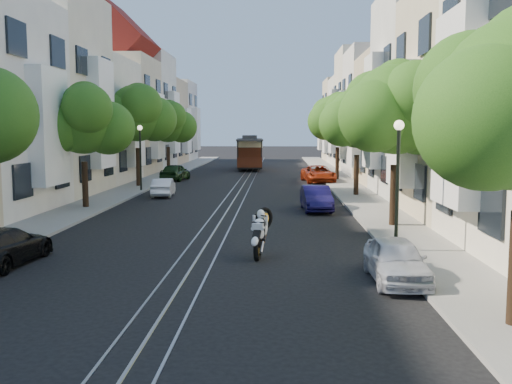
# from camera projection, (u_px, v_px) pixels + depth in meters

# --- Properties ---
(ground) EXTENTS (200.00, 200.00, 0.00)m
(ground) POSITION_uv_depth(u_px,v_px,m) (244.00, 184.00, 42.44)
(ground) COLOR black
(ground) RESTS_ON ground
(sidewalk_east) EXTENTS (2.50, 80.00, 0.12)m
(sidewalk_east) POSITION_uv_depth(u_px,v_px,m) (342.00, 183.00, 42.16)
(sidewalk_east) COLOR gray
(sidewalk_east) RESTS_ON ground
(sidewalk_west) EXTENTS (2.50, 80.00, 0.12)m
(sidewalk_west) POSITION_uv_depth(u_px,v_px,m) (148.00, 183.00, 42.70)
(sidewalk_west) COLOR gray
(sidewalk_west) RESTS_ON ground
(rail_left) EXTENTS (0.06, 80.00, 0.02)m
(rail_left) POSITION_uv_depth(u_px,v_px,m) (237.00, 184.00, 42.46)
(rail_left) COLOR gray
(rail_left) RESTS_ON ground
(rail_slot) EXTENTS (0.06, 80.00, 0.02)m
(rail_slot) POSITION_uv_depth(u_px,v_px,m) (244.00, 184.00, 42.44)
(rail_slot) COLOR gray
(rail_slot) RESTS_ON ground
(rail_right) EXTENTS (0.06, 80.00, 0.02)m
(rail_right) POSITION_uv_depth(u_px,v_px,m) (252.00, 184.00, 42.41)
(rail_right) COLOR gray
(rail_right) RESTS_ON ground
(lane_line) EXTENTS (0.08, 80.00, 0.01)m
(lane_line) POSITION_uv_depth(u_px,v_px,m) (244.00, 184.00, 42.44)
(lane_line) COLOR tan
(lane_line) RESTS_ON ground
(townhouses_east) EXTENTS (7.75, 72.00, 12.00)m
(townhouses_east) POSITION_uv_depth(u_px,v_px,m) (407.00, 113.00, 41.35)
(townhouses_east) COLOR beige
(townhouses_east) RESTS_ON ground
(townhouses_west) EXTENTS (7.75, 72.00, 11.76)m
(townhouses_west) POSITION_uv_depth(u_px,v_px,m) (84.00, 115.00, 42.25)
(townhouses_west) COLOR silver
(townhouses_west) RESTS_ON ground
(tree_e_b) EXTENTS (4.93, 4.08, 6.68)m
(tree_e_b) POSITION_uv_depth(u_px,v_px,m) (397.00, 111.00, 22.75)
(tree_e_b) COLOR black
(tree_e_b) RESTS_ON ground
(tree_e_c) EXTENTS (4.84, 3.99, 6.52)m
(tree_e_c) POSITION_uv_depth(u_px,v_px,m) (358.00, 119.00, 33.69)
(tree_e_c) COLOR black
(tree_e_c) RESTS_ON ground
(tree_e_d) EXTENTS (5.01, 4.16, 6.85)m
(tree_e_d) POSITION_uv_depth(u_px,v_px,m) (339.00, 119.00, 44.59)
(tree_e_d) COLOR black
(tree_e_d) RESTS_ON ground
(tree_w_b) EXTENTS (4.72, 3.87, 6.27)m
(tree_w_b) POSITION_uv_depth(u_px,v_px,m) (84.00, 121.00, 28.30)
(tree_w_b) COLOR black
(tree_w_b) RESTS_ON ground
(tree_w_c) EXTENTS (5.13, 4.28, 7.09)m
(tree_w_c) POSITION_uv_depth(u_px,v_px,m) (138.00, 114.00, 39.15)
(tree_w_c) COLOR black
(tree_w_c) RESTS_ON ground
(tree_w_d) EXTENTS (4.84, 3.99, 6.52)m
(tree_w_d) POSITION_uv_depth(u_px,v_px,m) (168.00, 123.00, 50.13)
(tree_w_d) COLOR black
(tree_w_d) RESTS_ON ground
(lamp_east) EXTENTS (0.32, 0.32, 4.16)m
(lamp_east) POSITION_uv_depth(u_px,v_px,m) (398.00, 166.00, 18.05)
(lamp_east) COLOR black
(lamp_east) RESTS_ON ground
(lamp_west) EXTENTS (0.32, 0.32, 4.16)m
(lamp_west) POSITION_uv_depth(u_px,v_px,m) (140.00, 148.00, 36.41)
(lamp_west) COLOR black
(lamp_west) RESTS_ON ground
(sportbike_rider) EXTENTS (0.70, 1.90, 1.55)m
(sportbike_rider) POSITION_uv_depth(u_px,v_px,m) (260.00, 230.00, 17.87)
(sportbike_rider) COLOR black
(sportbike_rider) RESTS_ON ground
(cable_car) EXTENTS (2.95, 8.30, 3.15)m
(cable_car) POSITION_uv_depth(u_px,v_px,m) (250.00, 151.00, 57.66)
(cable_car) COLOR black
(cable_car) RESTS_ON ground
(parked_car_e_near) EXTENTS (1.41, 3.42, 1.16)m
(parked_car_e_near) POSITION_uv_depth(u_px,v_px,m) (396.00, 260.00, 14.92)
(parked_car_e_near) COLOR silver
(parked_car_e_near) RESTS_ON ground
(parked_car_e_mid) EXTENTS (1.51, 3.81, 1.23)m
(parked_car_e_mid) POSITION_uv_depth(u_px,v_px,m) (316.00, 198.00, 28.14)
(parked_car_e_mid) COLOR #110C3F
(parked_car_e_mid) RESTS_ON ground
(parked_car_e_far) EXTENTS (2.65, 4.85, 1.29)m
(parked_car_e_far) POSITION_uv_depth(u_px,v_px,m) (318.00, 174.00, 43.45)
(parked_car_e_far) COLOR maroon
(parked_car_e_far) RESTS_ON ground
(parked_car_w_near) EXTENTS (1.88, 4.07, 1.15)m
(parked_car_w_near) POSITION_uv_depth(u_px,v_px,m) (2.00, 246.00, 16.71)
(parked_car_w_near) COLOR black
(parked_car_w_near) RESTS_ON ground
(parked_car_w_mid) EXTENTS (1.43, 3.39, 1.09)m
(parked_car_w_mid) POSITION_uv_depth(u_px,v_px,m) (163.00, 187.00, 34.36)
(parked_car_w_mid) COLOR white
(parked_car_w_mid) RESTS_ON ground
(parked_car_w_far) EXTENTS (2.10, 4.09, 1.33)m
(parked_car_w_far) POSITION_uv_depth(u_px,v_px,m) (175.00, 172.00, 45.05)
(parked_car_w_far) COLOR black
(parked_car_w_far) RESTS_ON ground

